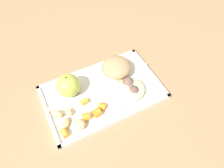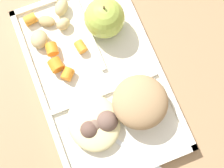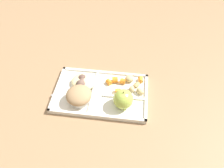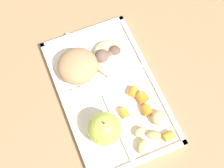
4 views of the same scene
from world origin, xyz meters
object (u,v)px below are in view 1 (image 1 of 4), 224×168
Objects in this scene: green_apple at (68,85)px; bran_muffin at (116,68)px; lunch_tray at (102,93)px; plastic_fork at (136,82)px.

green_apple is 0.84× the size of bran_muffin.
lunch_tray reaches higher than plastic_fork.
lunch_tray is 0.12m from plastic_fork.
green_apple reaches higher than plastic_fork.
lunch_tray is at bearing 173.11° from plastic_fork.
lunch_tray is at bearing -27.63° from green_apple.
plastic_fork is (0.04, -0.06, -0.03)m from bran_muffin.
green_apple is 0.23m from plastic_fork.
bran_muffin is (0.08, 0.05, 0.03)m from lunch_tray.
green_apple is at bearing 163.43° from plastic_fork.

